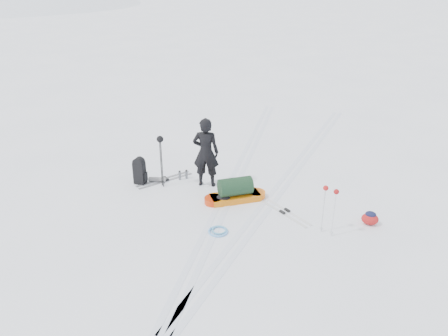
{
  "coord_description": "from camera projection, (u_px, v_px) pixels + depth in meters",
  "views": [
    {
      "loc": [
        3.0,
        -9.88,
        5.67
      ],
      "look_at": [
        -0.04,
        -0.0,
        0.95
      ],
      "focal_mm": 35.0,
      "sensor_mm": 36.0,
      "label": 1
    }
  ],
  "objects": [
    {
      "name": "touring_skis_grey",
      "position": [
        165.0,
        180.0,
        12.86
      ],
      "size": [
        1.25,
        1.56,
        0.06
      ],
      "rotation": [
        0.0,
        0.0,
        0.93
      ],
      "color": "gray",
      "rests_on": "ground"
    },
    {
      "name": "thermos_pair",
      "position": [
        183.0,
        175.0,
        12.88
      ],
      "size": [
        0.22,
        0.23,
        0.29
      ],
      "rotation": [
        0.0,
        0.0,
        0.01
      ],
      "color": "slate",
      "rests_on": "ground"
    },
    {
      "name": "rope_coil",
      "position": [
        218.0,
        231.0,
        10.32
      ],
      "size": [
        0.52,
        0.52,
        0.06
      ],
      "rotation": [
        0.0,
        0.0,
        0.1
      ],
      "color": "#5DA1E3",
      "rests_on": "ground"
    },
    {
      "name": "ski_tracks",
      "position": [
        255.0,
        189.0,
        12.35
      ],
      "size": [
        3.38,
        17.97,
        0.01
      ],
      "color": "silver",
      "rests_on": "ground"
    },
    {
      "name": "expedition_rucksack",
      "position": [
        142.0,
        171.0,
        12.53
      ],
      "size": [
        0.85,
        0.5,
        0.81
      ],
      "rotation": [
        0.0,
        0.0,
        -0.05
      ],
      "color": "black",
      "rests_on": "ground"
    },
    {
      "name": "touring_skis_white",
      "position": [
        285.0,
        212.0,
        11.15
      ],
      "size": [
        1.52,
        1.24,
        0.06
      ],
      "rotation": [
        0.0,
        0.0,
        -0.65
      ],
      "color": "silver",
      "rests_on": "ground"
    },
    {
      "name": "stuff_sack",
      "position": [
        223.0,
        199.0,
        11.56
      ],
      "size": [
        0.43,
        0.35,
        0.25
      ],
      "rotation": [
        0.0,
        0.0,
        -0.14
      ],
      "color": "black",
      "rests_on": "ground"
    },
    {
      "name": "pulk_sled",
      "position": [
        235.0,
        192.0,
        11.65
      ],
      "size": [
        1.68,
        1.34,
        0.65
      ],
      "rotation": [
        0.0,
        0.0,
        0.59
      ],
      "color": "#CF680C",
      "rests_on": "ground"
    },
    {
      "name": "ground",
      "position": [
        225.0,
        200.0,
        11.75
      ],
      "size": [
        200.0,
        200.0,
        0.0
      ],
      "primitive_type": "plane",
      "color": "white",
      "rests_on": "ground"
    },
    {
      "name": "ski_poles_silver",
      "position": [
        330.0,
        195.0,
        9.84
      ],
      "size": [
        0.36,
        0.24,
        1.22
      ],
      "rotation": [
        0.0,
        0.0,
        -0.27
      ],
      "color": "#B7B9BF",
      "rests_on": "ground"
    },
    {
      "name": "ski_poles_black",
      "position": [
        160.0,
        145.0,
        12.0
      ],
      "size": [
        0.19,
        0.19,
        1.53
      ],
      "rotation": [
        0.0,
        0.0,
        0.17
      ],
      "color": "black",
      "rests_on": "ground"
    },
    {
      "name": "small_daypack",
      "position": [
        370.0,
        218.0,
        10.58
      ],
      "size": [
        0.42,
        0.33,
        0.35
      ],
      "rotation": [
        0.0,
        0.0,
        0.05
      ],
      "color": "maroon",
      "rests_on": "ground"
    },
    {
      "name": "skier",
      "position": [
        206.0,
        153.0,
        12.17
      ],
      "size": [
        0.8,
        0.59,
        2.02
      ],
      "primitive_type": "imported",
      "rotation": [
        0.0,
        0.0,
        3.3
      ],
      "color": "black",
      "rests_on": "ground"
    }
  ]
}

